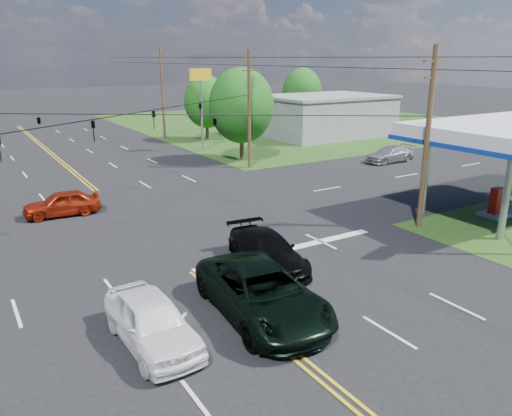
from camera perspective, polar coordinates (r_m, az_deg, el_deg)
ground at (r=28.91m, az=-13.82°, el=-1.57°), size 280.00×280.00×0.00m
grass_ne at (r=73.04m, az=4.88°, el=9.76°), size 46.00×48.00×0.03m
stop_bar at (r=24.18m, az=3.69°, el=-4.75°), size 10.00×0.50×0.02m
retail_ne at (r=60.32m, az=7.90°, el=10.29°), size 14.00×10.00×4.40m
pole_se at (r=27.56m, az=18.99°, el=7.65°), size 1.60×0.28×9.50m
pole_ne at (r=41.31m, az=-0.78°, el=11.30°), size 1.60×0.28×9.50m
pole_right_far at (r=58.37m, az=-10.65°, el=12.88°), size 1.60×0.28×10.00m
span_wire_signals at (r=27.67m, az=-14.69°, el=10.31°), size 26.00×18.00×1.13m
power_lines at (r=25.61m, az=-13.73°, el=15.75°), size 26.04×100.00×0.64m
tree_right_a at (r=44.39m, az=-1.68°, el=11.62°), size 5.70×5.70×8.18m
tree_right_b at (r=56.18m, az=-5.68°, el=11.97°), size 4.94×4.94×7.09m
tree_far_r at (r=70.43m, az=5.29°, el=13.20°), size 5.32×5.32×7.63m
pickup_dkgreen at (r=17.89m, az=0.72°, el=-9.62°), size 3.58×6.76×1.81m
suv_black at (r=21.91m, az=1.29°, el=-4.92°), size 2.72×5.44×1.52m
pickup_white at (r=16.62m, az=-11.85°, el=-12.52°), size 2.08×4.90×1.65m
sedan_red at (r=31.20m, az=-21.29°, el=0.51°), size 4.41×2.04×1.46m
sedan_far at (r=45.86m, az=15.06°, el=5.96°), size 4.86×1.99×1.41m
polesign_ne at (r=49.14m, az=-6.33°, el=13.57°), size 2.20×0.37×7.96m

